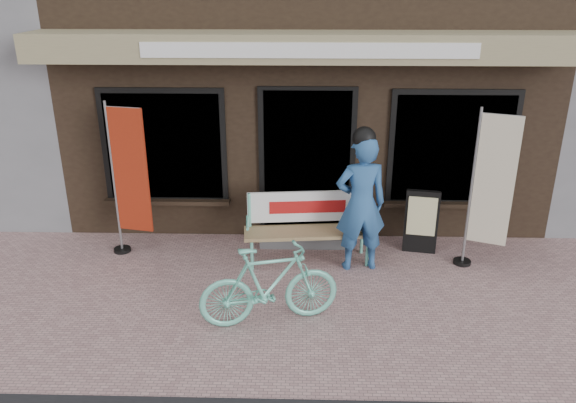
{
  "coord_description": "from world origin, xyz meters",
  "views": [
    {
      "loc": [
        -0.06,
        -5.54,
        3.53
      ],
      "look_at": [
        -0.23,
        0.7,
        1.05
      ],
      "focal_mm": 35.0,
      "sensor_mm": 36.0,
      "label": 1
    }
  ],
  "objects_px": {
    "nobori_red": "(128,179)",
    "menu_stand": "(421,221)",
    "bench": "(308,221)",
    "bicycle": "(269,285)",
    "nobori_cream": "(489,189)",
    "person": "(361,201)"
  },
  "relations": [
    {
      "from": "bench",
      "to": "menu_stand",
      "type": "xyz_separation_m",
      "value": [
        1.54,
        0.23,
        -0.08
      ]
    },
    {
      "from": "bench",
      "to": "bicycle",
      "type": "distance_m",
      "value": 1.6
    },
    {
      "from": "person",
      "to": "bicycle",
      "type": "xyz_separation_m",
      "value": [
        -1.09,
        -1.3,
        -0.47
      ]
    },
    {
      "from": "bicycle",
      "to": "menu_stand",
      "type": "height_order",
      "value": "bicycle"
    },
    {
      "from": "bench",
      "to": "menu_stand",
      "type": "relative_size",
      "value": 1.92
    },
    {
      "from": "bench",
      "to": "person",
      "type": "bearing_deg",
      "value": -25.5
    },
    {
      "from": "nobori_cream",
      "to": "bench",
      "type": "bearing_deg",
      "value": -163.0
    },
    {
      "from": "person",
      "to": "menu_stand",
      "type": "relative_size",
      "value": 2.1
    },
    {
      "from": "menu_stand",
      "to": "bicycle",
      "type": "bearing_deg",
      "value": -127.96
    },
    {
      "from": "nobori_red",
      "to": "menu_stand",
      "type": "distance_m",
      "value": 3.97
    },
    {
      "from": "person",
      "to": "nobori_cream",
      "type": "relative_size",
      "value": 0.9
    },
    {
      "from": "bench",
      "to": "nobori_cream",
      "type": "distance_m",
      "value": 2.33
    },
    {
      "from": "person",
      "to": "nobori_red",
      "type": "bearing_deg",
      "value": 165.14
    },
    {
      "from": "bench",
      "to": "nobori_cream",
      "type": "relative_size",
      "value": 0.82
    },
    {
      "from": "bench",
      "to": "bicycle",
      "type": "relative_size",
      "value": 1.13
    },
    {
      "from": "bench",
      "to": "nobori_red",
      "type": "height_order",
      "value": "nobori_red"
    },
    {
      "from": "nobori_red",
      "to": "menu_stand",
      "type": "xyz_separation_m",
      "value": [
        3.92,
        0.15,
        -0.63
      ]
    },
    {
      "from": "nobori_red",
      "to": "bench",
      "type": "bearing_deg",
      "value": 9.9
    },
    {
      "from": "person",
      "to": "nobori_cream",
      "type": "bearing_deg",
      "value": -6.96
    },
    {
      "from": "bicycle",
      "to": "menu_stand",
      "type": "relative_size",
      "value": 1.7
    },
    {
      "from": "bicycle",
      "to": "nobori_cream",
      "type": "bearing_deg",
      "value": -77.6
    },
    {
      "from": "person",
      "to": "nobori_cream",
      "type": "xyz_separation_m",
      "value": [
        1.6,
        0.05,
        0.16
      ]
    }
  ]
}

